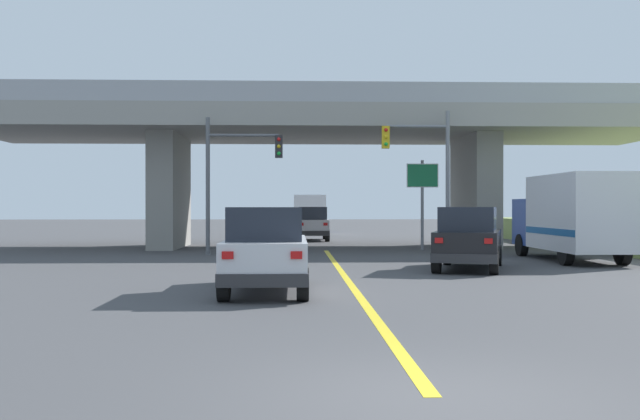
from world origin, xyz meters
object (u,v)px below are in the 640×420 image
object	(u,v)px
suv_crossing	(469,238)
semi_truck_distant	(309,213)
sedan_oncoming	(313,224)
highway_sign	(422,185)
suv_lead	(266,249)
traffic_signal_nearside	(427,163)
box_truck	(572,216)
traffic_signal_farside	(233,168)

from	to	relation	value
suv_crossing	semi_truck_distant	world-z (taller)	semi_truck_distant
sedan_oncoming	highway_sign	distance (m)	11.20
suv_lead	traffic_signal_nearside	bearing A→B (deg)	64.92
suv_crossing	semi_truck_distant	distance (m)	31.92
sedan_oncoming	highway_sign	bearing A→B (deg)	-63.63
suv_crossing	highway_sign	size ratio (longest dim) A/B	1.15
sedan_oncoming	semi_truck_distant	bearing A→B (deg)	89.84
box_truck	traffic_signal_nearside	size ratio (longest dim) A/B	1.15
traffic_signal_farside	highway_sign	bearing A→B (deg)	17.45
traffic_signal_farside	semi_truck_distant	size ratio (longest dim) A/B	0.90
highway_sign	semi_truck_distant	bearing A→B (deg)	102.94
suv_lead	semi_truck_distant	distance (m)	37.48
suv_lead	traffic_signal_farside	world-z (taller)	traffic_signal_farside
sedan_oncoming	traffic_signal_farside	bearing A→B (deg)	-106.49
suv_crossing	traffic_signal_nearside	world-z (taller)	traffic_signal_nearside
box_truck	traffic_signal_farside	xyz separation A→B (m)	(-13.00, 4.24, 2.01)
traffic_signal_farside	semi_truck_distant	bearing A→B (deg)	81.06
traffic_signal_farside	traffic_signal_nearside	bearing A→B (deg)	0.26
suv_crossing	sedan_oncoming	size ratio (longest dim) A/B	1.10
suv_crossing	semi_truck_distant	size ratio (longest dim) A/B	0.75
sedan_oncoming	traffic_signal_farside	world-z (taller)	traffic_signal_farside
traffic_signal_nearside	highway_sign	size ratio (longest dim) A/B	1.46
box_truck	semi_truck_distant	world-z (taller)	box_truck
box_truck	sedan_oncoming	distance (m)	19.21
suv_crossing	sedan_oncoming	world-z (taller)	same
suv_crossing	traffic_signal_nearside	bearing A→B (deg)	107.09
box_truck	sedan_oncoming	bearing A→B (deg)	118.89
highway_sign	semi_truck_distant	size ratio (longest dim) A/B	0.65
highway_sign	box_truck	bearing A→B (deg)	-57.73
suv_lead	sedan_oncoming	size ratio (longest dim) A/B	1.09
highway_sign	semi_truck_distant	distance (m)	21.75
box_truck	suv_crossing	bearing A→B (deg)	-143.69
box_truck	highway_sign	size ratio (longest dim) A/B	1.68
traffic_signal_farside	semi_truck_distant	xyz separation A→B (m)	(3.75, 23.85, -2.14)
suv_lead	suv_crossing	world-z (taller)	same
highway_sign	suv_lead	bearing A→B (deg)	-112.24
traffic_signal_nearside	suv_crossing	bearing A→B (deg)	-90.63
traffic_signal_nearside	sedan_oncoming	bearing A→B (deg)	110.16
suv_crossing	traffic_signal_farside	size ratio (longest dim) A/B	0.83
suv_crossing	traffic_signal_farside	distance (m)	11.61
suv_lead	sedan_oncoming	world-z (taller)	same
box_truck	sedan_oncoming	world-z (taller)	box_truck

